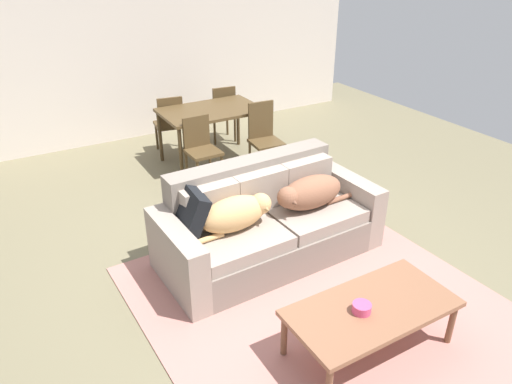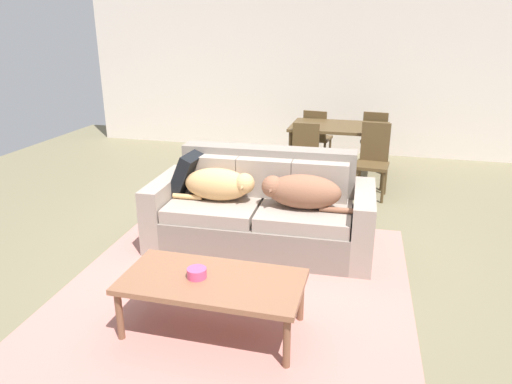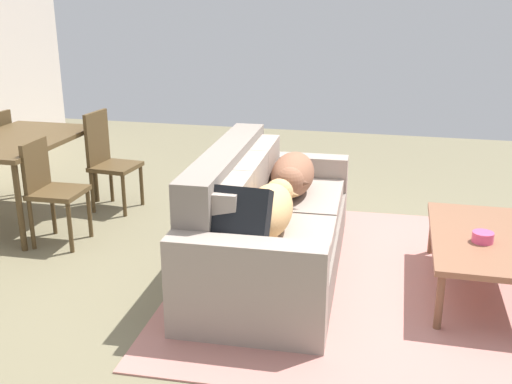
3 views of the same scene
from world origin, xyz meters
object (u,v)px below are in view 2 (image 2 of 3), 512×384
(dining_chair_near_left, at_px, (304,153))
(dining_chair_near_right, at_px, (373,158))
(bowl_on_coffee_table, at_px, (196,273))
(dining_table, at_px, (340,131))
(dog_on_left_cushion, at_px, (220,184))
(dining_chair_far_right, at_px, (375,137))
(throw_pillow_by_left_arm, at_px, (188,173))
(couch, at_px, (262,211))
(dog_on_right_cushion, at_px, (301,191))
(coffee_table, at_px, (212,284))
(dining_chair_far_left, at_px, (316,135))

(dining_chair_near_left, xyz_separation_m, dining_chair_near_right, (0.90, -0.07, 0.02))
(bowl_on_coffee_table, bearing_deg, dining_table, 80.54)
(dog_on_left_cushion, bearing_deg, dining_chair_far_right, 63.69)
(throw_pillow_by_left_arm, relative_size, bowl_on_coffee_table, 3.13)
(couch, bearing_deg, dog_on_right_cushion, -20.33)
(dog_on_left_cushion, bearing_deg, couch, 15.56)
(dining_chair_near_right, bearing_deg, dining_chair_far_right, 95.35)
(coffee_table, distance_m, dining_chair_far_right, 4.65)
(bowl_on_coffee_table, bearing_deg, dining_chair_near_left, 85.92)
(coffee_table, relative_size, dining_chair_far_left, 1.46)
(dog_on_left_cushion, xyz_separation_m, bowl_on_coffee_table, (0.28, -1.39, -0.19))
(dog_on_left_cushion, xyz_separation_m, dining_table, (0.93, 2.51, 0.06))
(couch, distance_m, bowl_on_coffee_table, 1.52)
(dog_on_right_cushion, bearing_deg, dog_on_left_cushion, 177.38)
(bowl_on_coffee_table, height_order, dining_chair_far_left, dining_chair_far_left)
(coffee_table, distance_m, dining_chair_near_left, 3.35)
(dog_on_right_cushion, distance_m, dining_chair_near_right, 2.01)
(bowl_on_coffee_table, distance_m, dining_chair_near_left, 3.36)
(couch, height_order, dining_table, couch)
(couch, distance_m, dining_chair_near_right, 2.05)
(dog_on_right_cushion, height_order, bowl_on_coffee_table, dog_on_right_cushion)
(dog_on_right_cushion, xyz_separation_m, throw_pillow_by_left_arm, (-1.20, 0.16, 0.03))
(dining_chair_far_left, height_order, dining_chair_far_right, dining_chair_far_right)
(dining_chair_near_left, bearing_deg, dog_on_left_cushion, -106.37)
(couch, relative_size, dining_chair_near_left, 2.52)
(couch, bearing_deg, dining_chair_near_right, 57.74)
(throw_pillow_by_left_arm, distance_m, dining_chair_near_right, 2.53)
(coffee_table, bearing_deg, dog_on_left_cushion, 106.02)
(dog_on_left_cushion, relative_size, dining_table, 0.60)
(dining_chair_near_left, bearing_deg, bowl_on_coffee_table, -95.58)
(dining_table, bearing_deg, dog_on_left_cushion, -110.39)
(dining_chair_far_right, bearing_deg, bowl_on_coffee_table, 81.84)
(couch, bearing_deg, dining_chair_far_right, 69.22)
(couch, relative_size, dining_chair_near_right, 2.34)
(couch, bearing_deg, dog_on_left_cushion, -164.44)
(throw_pillow_by_left_arm, bearing_deg, dining_chair_near_right, 43.67)
(dog_on_right_cushion, bearing_deg, coffee_table, -108.14)
(dining_chair_near_right, bearing_deg, coffee_table, -102.24)
(coffee_table, distance_m, bowl_on_coffee_table, 0.14)
(dining_table, bearing_deg, dining_chair_far_right, 52.74)
(dog_on_right_cushion, relative_size, dining_chair_near_right, 0.93)
(dog_on_left_cushion, height_order, bowl_on_coffee_table, dog_on_left_cushion)
(couch, bearing_deg, coffee_table, -91.88)
(dining_chair_near_left, xyz_separation_m, dining_chair_far_left, (0.01, 1.11, -0.00))
(dining_chair_near_right, relative_size, dining_chair_far_left, 1.07)
(couch, bearing_deg, throw_pillow_by_left_arm, 175.98)
(dog_on_right_cushion, height_order, coffee_table, dog_on_right_cushion)
(couch, xyz_separation_m, dining_table, (0.54, 2.38, 0.35))
(coffee_table, xyz_separation_m, bowl_on_coffee_table, (-0.11, -0.00, 0.08))
(couch, relative_size, dog_on_left_cushion, 2.69)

